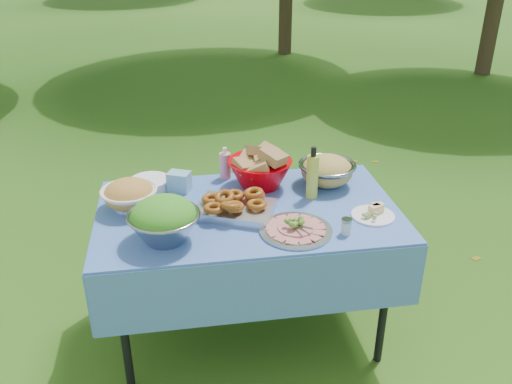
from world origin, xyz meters
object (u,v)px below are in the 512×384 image
salad_bowl (164,220)px  bread_bowl (260,166)px  pasta_bowl_steel (327,170)px  plate_stack (150,183)px  oil_bottle (313,173)px  charcuterie_platter (296,224)px  picnic_table (249,273)px

salad_bowl → bread_bowl: bread_bowl is taller
bread_bowl → pasta_bowl_steel: size_ratio=1.12×
plate_stack → bread_bowl: bread_bowl is taller
salad_bowl → oil_bottle: 0.80m
salad_bowl → pasta_bowl_steel: size_ratio=1.05×
salad_bowl → charcuterie_platter: bearing=-1.8°
plate_stack → pasta_bowl_steel: 0.94m
salad_bowl → charcuterie_platter: (0.58, -0.02, -0.06)m
bread_bowl → plate_stack: bearing=173.7°
plate_stack → bread_bowl: 0.59m
pasta_bowl_steel → charcuterie_platter: (-0.27, -0.46, -0.04)m
plate_stack → pasta_bowl_steel: bearing=-5.9°
pasta_bowl_steel → bread_bowl: bearing=174.7°
picnic_table → charcuterie_platter: 0.52m
salad_bowl → oil_bottle: (0.74, 0.31, 0.03)m
salad_bowl → charcuterie_platter: size_ratio=0.94×
picnic_table → oil_bottle: size_ratio=5.37×
picnic_table → oil_bottle: oil_bottle is taller
picnic_table → charcuterie_platter: size_ratio=4.39×
picnic_table → salad_bowl: 0.67m
picnic_table → plate_stack: bearing=146.5°
pasta_bowl_steel → charcuterie_platter: size_ratio=0.90×
pasta_bowl_steel → oil_bottle: 0.19m
salad_bowl → bread_bowl: bearing=43.5°
plate_stack → bread_bowl: (0.58, -0.06, 0.09)m
charcuterie_platter → pasta_bowl_steel: bearing=59.7°
picnic_table → salad_bowl: size_ratio=4.66×
salad_bowl → pasta_bowl_steel: salad_bowl is taller
bread_bowl → oil_bottle: (0.24, -0.17, 0.02)m
plate_stack → pasta_bowl_steel: size_ratio=0.70×
pasta_bowl_steel → oil_bottle: oil_bottle is taller
pasta_bowl_steel → salad_bowl: bearing=-152.5°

